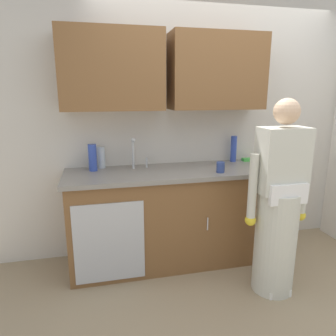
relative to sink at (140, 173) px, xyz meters
The scene contains 11 objects.
ground_plane 1.43m from the sink, 40.21° to the right, with size 9.00×9.00×0.00m, color #998466.
kitchen_wall_with_uppers 0.93m from the sink, 22.40° to the left, with size 4.80×0.44×2.70m.
counter_cabinet 0.55m from the sink, ahead, with size 1.90×0.62×0.90m.
countertop 0.29m from the sink, ahead, with size 1.96×0.66×0.04m, color gray.
sink is the anchor object (origin of this frame).
person_at_sink 1.26m from the sink, 32.99° to the right, with size 0.55×0.34×1.62m.
bottle_water_short 0.46m from the sink, 162.09° to the left, with size 0.08×0.08×0.25m, color #334CB2.
bottle_soap 1.07m from the sink, 11.68° to the left, with size 0.06×0.06×0.27m, color #334CB2.
bottle_water_tall 0.43m from the sink, 146.11° to the left, with size 0.07×0.07×0.21m, color silver.
cup_by_sink 0.75m from the sink, 14.85° to the right, with size 0.08×0.08×0.10m, color #33478C.
sponge 1.22m from the sink, ahead, with size 0.11×0.07×0.03m, color #4CBF4C.
Camera 1 is at (-1.20, -2.07, 1.66)m, focal length 32.98 mm.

